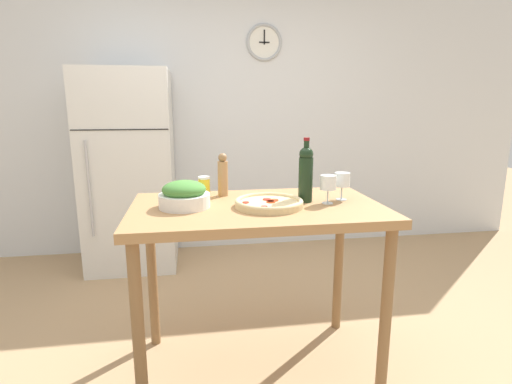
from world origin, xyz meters
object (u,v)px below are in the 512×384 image
object	(u,v)px
refrigerator	(130,171)
homemade_pizza	(269,203)
wine_glass_near	(328,184)
salad_bowl	(184,195)
wine_glass_far	(342,181)
wine_bottle	(306,173)
pepper_mill	(223,175)
salt_canister	(204,187)

from	to	relation	value
refrigerator	homemade_pizza	xyz separation A→B (m)	(0.93, -1.70, 0.09)
wine_glass_near	salad_bowl	size ratio (longest dim) A/B	0.58
salad_bowl	wine_glass_far	bearing A→B (deg)	2.12
wine_glass_near	wine_bottle	bearing A→B (deg)	149.97
wine_glass_far	pepper_mill	bearing A→B (deg)	161.86
refrigerator	homemade_pizza	bearing A→B (deg)	-61.40
wine_glass_far	salad_bowl	world-z (taller)	wine_glass_far
wine_glass_near	salt_canister	size ratio (longest dim) A/B	1.25
refrigerator	salt_canister	distance (m)	1.58
refrigerator	salt_canister	bearing A→B (deg)	-67.06
refrigerator	wine_glass_far	size ratio (longest dim) A/B	11.62
wine_glass_near	homemade_pizza	distance (m)	0.33
wine_bottle	wine_glass_near	bearing A→B (deg)	-30.03
wine_glass_far	pepper_mill	size ratio (longest dim) A/B	0.62
wine_bottle	salad_bowl	size ratio (longest dim) A/B	1.32
wine_glass_far	pepper_mill	world-z (taller)	pepper_mill
wine_glass_near	homemade_pizza	size ratio (longest dim) A/B	0.43
wine_bottle	wine_glass_far	world-z (taller)	wine_bottle
refrigerator	salt_canister	world-z (taller)	refrigerator
refrigerator	wine_bottle	distance (m)	1.99
homemade_pizza	salt_canister	xyz separation A→B (m)	(-0.31, 0.25, 0.04)
homemade_pizza	wine_bottle	bearing A→B (deg)	20.66
pepper_mill	salt_canister	distance (m)	0.13
refrigerator	pepper_mill	world-z (taller)	refrigerator
pepper_mill	salad_bowl	size ratio (longest dim) A/B	0.94
salt_canister	refrigerator	bearing A→B (deg)	112.94
wine_bottle	salt_canister	distance (m)	0.56
homemade_pizza	wine_glass_near	bearing A→B (deg)	3.54
homemade_pizza	wine_glass_far	bearing A→B (deg)	11.85
pepper_mill	salad_bowl	world-z (taller)	pepper_mill
refrigerator	wine_glass_near	size ratio (longest dim) A/B	11.62
wine_glass_far	salt_canister	size ratio (longest dim) A/B	1.25
refrigerator	homemade_pizza	distance (m)	1.94
salt_canister	pepper_mill	bearing A→B (deg)	19.82
homemade_pizza	refrigerator	bearing A→B (deg)	118.60
wine_glass_far	salad_bowl	size ratio (longest dim) A/B	0.58
wine_glass_near	wine_glass_far	world-z (taller)	same
wine_glass_near	pepper_mill	bearing A→B (deg)	152.49
salt_canister	wine_glass_near	bearing A→B (deg)	-20.38
salad_bowl	salt_canister	xyz separation A→B (m)	(0.11, 0.20, -0.00)
wine_bottle	salt_canister	world-z (taller)	wine_bottle
wine_glass_near	homemade_pizza	world-z (taller)	wine_glass_near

